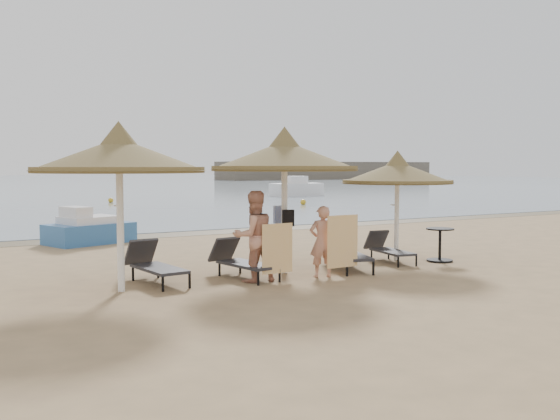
% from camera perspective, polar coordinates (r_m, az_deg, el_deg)
% --- Properties ---
extents(ground, '(160.00, 160.00, 0.00)m').
position_cam_1_polar(ground, '(12.99, 2.59, -6.33)').
color(ground, '#A28157').
rests_on(ground, ground).
extents(wet_sand_strip, '(200.00, 1.60, 0.01)m').
position_cam_1_polar(wet_sand_strip, '(21.44, -11.02, -2.27)').
color(wet_sand_strip, brown).
rests_on(wet_sand_strip, ground).
extents(palapa_left, '(3.20, 3.20, 3.17)m').
position_cam_1_polar(palapa_left, '(11.89, -14.50, 4.79)').
color(palapa_left, white).
rests_on(palapa_left, ground).
extents(palapa_center, '(3.22, 3.22, 3.19)m').
position_cam_1_polar(palapa_center, '(13.53, 0.41, 4.90)').
color(palapa_center, white).
rests_on(palapa_center, ground).
extents(palapa_right, '(2.74, 2.74, 2.72)m').
position_cam_1_polar(palapa_right, '(15.65, 10.68, 3.34)').
color(palapa_right, white).
rests_on(palapa_right, ground).
extents(lounger_far_left, '(0.81, 1.91, 0.83)m').
position_cam_1_polar(lounger_far_left, '(12.85, -11.48, -4.84)').
color(lounger_far_left, black).
rests_on(lounger_far_left, ground).
extents(lounger_near_left, '(0.89, 1.88, 0.81)m').
position_cam_1_polar(lounger_near_left, '(13.18, -3.65, -4.59)').
color(lounger_near_left, black).
rests_on(lounger_near_left, ground).
extents(lounger_near_right, '(1.22, 2.07, 0.88)m').
position_cam_1_polar(lounger_near_right, '(14.41, 5.96, -3.73)').
color(lounger_near_right, black).
rests_on(lounger_near_right, ground).
extents(lounger_far_right, '(0.77, 1.69, 0.73)m').
position_cam_1_polar(lounger_far_right, '(15.50, 9.80, -3.46)').
color(lounger_far_right, black).
rests_on(lounger_far_right, ground).
extents(side_table, '(0.68, 0.68, 0.82)m').
position_cam_1_polar(side_table, '(15.79, 14.41, -3.19)').
color(side_table, black).
rests_on(side_table, ground).
extents(person_left, '(0.99, 0.66, 2.14)m').
position_cam_1_polar(person_left, '(12.58, -2.41, -1.75)').
color(person_left, tan).
rests_on(person_left, ground).
extents(person_right, '(0.92, 0.74, 1.75)m').
position_cam_1_polar(person_right, '(13.14, 3.88, -2.37)').
color(person_right, tan).
rests_on(person_right, ground).
extents(towel_left, '(0.72, 0.05, 1.00)m').
position_cam_1_polar(towel_left, '(12.48, -0.24, -3.54)').
color(towel_left, orange).
rests_on(towel_left, ground).
extents(towel_right, '(0.79, 0.04, 1.10)m').
position_cam_1_polar(towel_right, '(13.14, 5.75, -2.87)').
color(towel_right, orange).
rests_on(towel_right, ground).
extents(bag_patterned, '(0.31, 0.10, 0.39)m').
position_cam_1_polar(bag_patterned, '(13.73, 0.03, -0.41)').
color(bag_patterned, silver).
rests_on(bag_patterned, ground).
extents(bag_dark, '(0.27, 0.15, 0.36)m').
position_cam_1_polar(bag_dark, '(13.44, 0.75, -0.74)').
color(bag_dark, black).
rests_on(bag_dark, ground).
extents(pedal_boat, '(2.76, 2.14, 1.13)m').
position_cam_1_polar(pedal_boat, '(19.70, -17.11, -1.71)').
color(pedal_boat, '#2F65A6').
rests_on(pedal_boat, ground).
extents(buoy_mid, '(0.32, 0.32, 0.32)m').
position_cam_1_polar(buoy_mid, '(40.71, -15.21, 0.86)').
color(buoy_mid, gold).
rests_on(buoy_mid, ground).
extents(buoy_right, '(0.34, 0.34, 0.34)m').
position_cam_1_polar(buoy_right, '(37.22, 2.13, 0.73)').
color(buoy_right, gold).
rests_on(buoy_right, ground).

